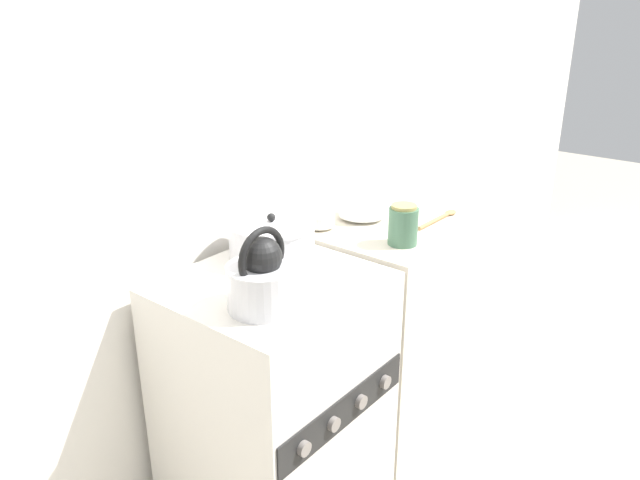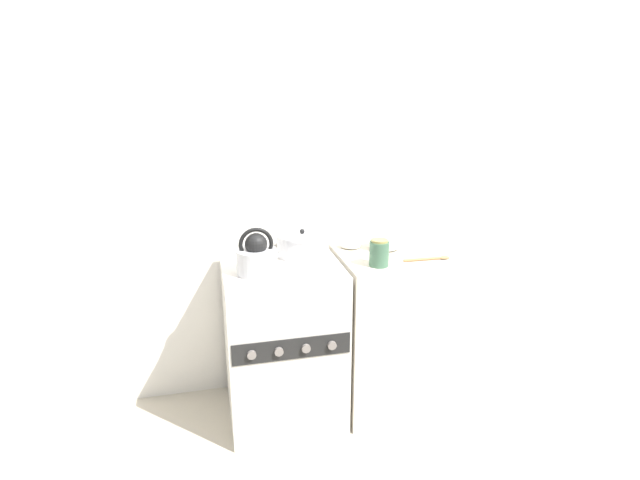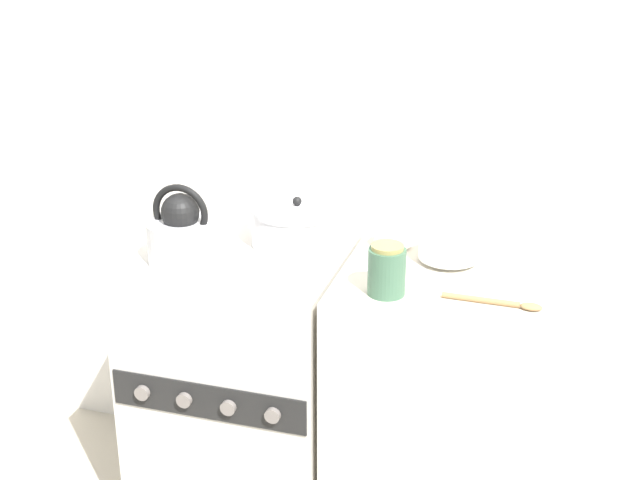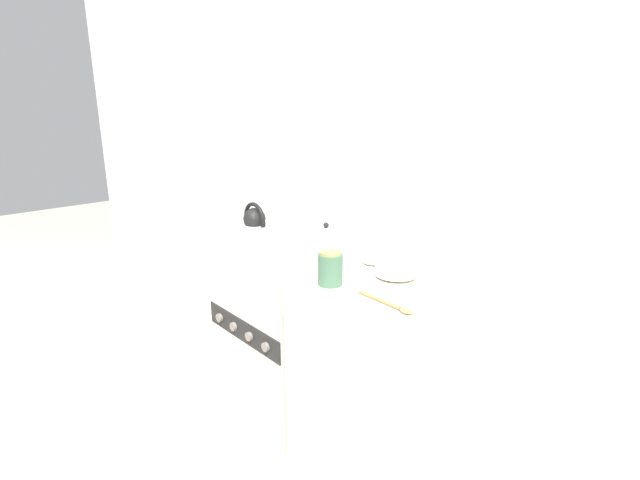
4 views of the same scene
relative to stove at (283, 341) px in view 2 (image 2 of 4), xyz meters
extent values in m
plane|color=#B2A893|center=(0.00, -0.28, -0.45)|extent=(12.00, 12.00, 0.00)
cube|color=silver|center=(0.00, 0.35, 0.80)|extent=(7.00, 0.06, 2.50)
cube|color=beige|center=(0.00, 0.00, 0.00)|extent=(0.61, 0.56, 0.90)
cube|color=black|center=(0.00, -0.28, 0.11)|extent=(0.59, 0.01, 0.11)
cylinder|color=slate|center=(-0.20, -0.29, 0.11)|extent=(0.04, 0.02, 0.04)
cylinder|color=slate|center=(-0.07, -0.29, 0.11)|extent=(0.04, 0.02, 0.04)
cylinder|color=slate|center=(0.07, -0.29, 0.11)|extent=(0.04, 0.02, 0.04)
cylinder|color=slate|center=(0.20, -0.29, 0.11)|extent=(0.04, 0.02, 0.04)
cube|color=beige|center=(0.61, -0.01, 0.00)|extent=(0.58, 0.55, 0.91)
cylinder|color=silver|center=(-0.14, -0.10, 0.51)|extent=(0.20, 0.20, 0.12)
sphere|color=black|center=(-0.14, -0.10, 0.60)|extent=(0.11, 0.11, 0.11)
torus|color=black|center=(-0.14, -0.10, 0.60)|extent=(0.17, 0.02, 0.17)
cone|color=silver|center=(-0.04, -0.10, 0.53)|extent=(0.10, 0.04, 0.08)
cylinder|color=silver|center=(0.14, 0.12, 0.50)|extent=(0.28, 0.28, 0.11)
cylinder|color=silver|center=(0.14, 0.12, 0.56)|extent=(0.29, 0.29, 0.01)
sphere|color=black|center=(0.14, 0.12, 0.59)|extent=(0.03, 0.03, 0.03)
cylinder|color=white|center=(0.60, 0.10, 0.47)|extent=(0.08, 0.08, 0.01)
cylinder|color=white|center=(0.60, 0.10, 0.50)|extent=(0.17, 0.17, 0.06)
cylinder|color=beige|center=(0.43, 0.16, 0.46)|extent=(0.05, 0.05, 0.01)
cylinder|color=beige|center=(0.43, 0.16, 0.49)|extent=(0.11, 0.11, 0.04)
cylinder|color=#3F664C|center=(0.48, -0.16, 0.52)|extent=(0.10, 0.10, 0.13)
cylinder|color=#998C4C|center=(0.48, -0.16, 0.59)|extent=(0.09, 0.09, 0.01)
cylinder|color=#A37A4C|center=(0.73, -0.14, 0.47)|extent=(0.20, 0.02, 0.02)
ellipsoid|color=#A37A4C|center=(0.86, -0.15, 0.47)|extent=(0.06, 0.04, 0.02)
camera|label=1|loc=(-1.23, -1.18, 1.26)|focal=35.00mm
camera|label=2|loc=(-0.37, -2.43, 1.33)|focal=28.00mm
camera|label=3|loc=(0.93, -2.25, 1.49)|focal=50.00mm
camera|label=4|loc=(1.85, -1.43, 1.21)|focal=28.00mm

